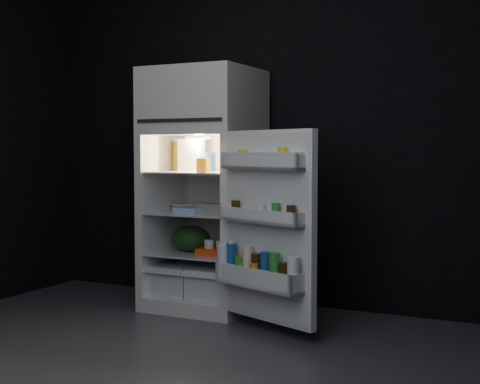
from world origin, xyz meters
The scene contains 17 objects.
floor centered at (0.00, 0.00, 0.00)m, with size 4.00×3.40×0.00m, color #47474B.
wall_back centered at (0.00, 1.70, 1.35)m, with size 4.00×0.00×2.70m, color black.
refrigerator centered at (-0.42, 1.32, 0.96)m, with size 0.76×0.71×1.78m.
fridge_door centered at (0.31, 0.80, 0.67)m, with size 0.74×0.44×1.22m.
milk_jug centered at (-0.52, 1.29, 1.15)m, with size 0.16×0.16×0.24m, color white.
mayo_jar centered at (-0.38, 1.30, 1.10)m, with size 0.11×0.11×0.14m, color #1A4691.
jam_jar centered at (-0.18, 1.25, 1.09)m, with size 0.09×0.09×0.13m, color black.
amber_bottle centered at (-0.69, 1.38, 1.14)m, with size 0.09×0.09×0.22m, color gold.
small_carton centered at (-0.31, 1.09, 1.08)m, with size 0.08×0.06×0.10m, color orange.
egg_carton centered at (-0.29, 1.19, 0.76)m, with size 0.29×0.11×0.07m, color gray.
pie centered at (-0.58, 1.39, 0.75)m, with size 0.29×0.29×0.04m, color tan.
flat_package centered at (-0.46, 1.12, 0.75)m, with size 0.20×0.10×0.04m, color #9CBCF2.
wrapped_pkg centered at (-0.26, 1.39, 0.75)m, with size 0.11×0.09×0.05m, color #F4DEC7.
produce_bag centered at (-0.50, 1.25, 0.52)m, with size 0.30×0.26×0.20m, color #193815.
yogurt_tray centered at (-0.24, 1.16, 0.45)m, with size 0.28×0.15×0.05m, color #CF4011.
small_can_red centered at (-0.20, 1.47, 0.47)m, with size 0.06×0.06×0.09m, color #CF4011.
small_can_silver centered at (-0.16, 1.45, 0.47)m, with size 0.08×0.08×0.09m, color silver.
Camera 1 is at (2.03, -3.03, 1.18)m, focal length 50.00 mm.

